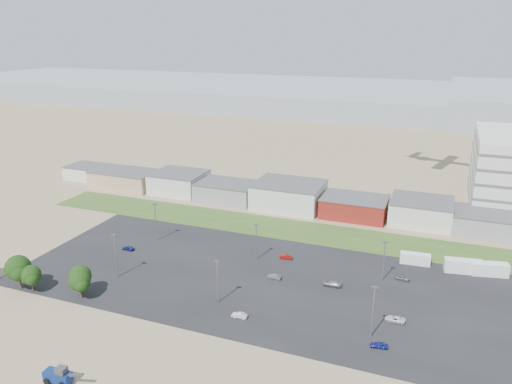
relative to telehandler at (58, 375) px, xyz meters
The scene contains 28 objects.
ground 30.59m from the telehandler, 59.64° to the left, with size 700.00×700.00×0.00m, color #826F53.
parking_lot 50.69m from the telehandler, 66.21° to the left, with size 120.00×50.00×0.01m, color black.
grass_strip 79.88m from the telehandler, 78.85° to the left, with size 160.00×16.00×0.02m, color #304F1D.
hills_backdrop 345.84m from the telehandler, 80.78° to the left, with size 700.00×200.00×9.00m, color gray, non-canonical shape.
building_row 97.40m from the telehandler, 90.92° to the left, with size 170.00×20.00×8.00m, color silver, non-canonical shape.
telehandler is the anchor object (origin of this frame).
box_trailer_a 85.80m from the telehandler, 52.53° to the left, with size 7.34×2.29×2.75m, color silver, non-canonical shape.
box_trailer_b 92.63m from the telehandler, 46.80° to the left, with size 8.65×2.70×3.25m, color silver, non-canonical shape.
box_trailer_c 97.31m from the telehandler, 44.53° to the left, with size 8.40×2.63×3.15m, color silver, non-canonical shape.
tree_left 38.10m from the telehandler, 144.04° to the left, with size 6.15×6.15×9.23m, color black, non-canonical shape.
tree_mid 35.25m from the telehandler, 140.68° to the left, with size 4.81×4.81×7.22m, color black, non-canonical shape.
tree_right 30.15m from the telehandler, 122.39° to the left, with size 5.24×5.24×7.86m, color black, non-canonical shape.
tree_near 28.27m from the telehandler, 122.12° to the left, with size 5.02×5.02×7.53m, color black, non-canonical shape.
lightpole_front_l 37.90m from the telehandler, 111.17° to the left, with size 1.28×0.53×10.85m, color slate, non-canonical shape.
lightpole_front_m 36.08m from the telehandler, 67.34° to the left, with size 1.17×0.49×9.97m, color slate, non-canonical shape.
lightpole_front_r 57.02m from the telehandler, 34.67° to the left, with size 1.27×0.53×10.78m, color slate, non-canonical shape.
lightpole_back_l 59.66m from the telehandler, 106.14° to the left, with size 1.28×0.54×10.92m, color slate, non-canonical shape.
lightpole_back_m 57.79m from the telehandler, 76.13° to the left, with size 1.13×0.47×9.61m, color slate, non-canonical shape.
lightpole_back_r 72.36m from the telehandler, 50.76° to the left, with size 1.17×0.49×9.93m, color slate, non-canonical shape.
parked_car_0 64.05m from the telehandler, 37.88° to the left, with size 1.87×4.06×1.13m, color silver.
parked_car_2 56.89m from the telehandler, 31.02° to the left, with size 1.31×3.26×1.11m, color navy.
parked_car_5 52.80m from the telehandler, 112.52° to the left, with size 1.37×3.41×1.16m, color navy.
parked_car_7 52.46m from the telehandler, 65.56° to the left, with size 1.16×3.33×1.10m, color #595B5E.
parked_car_8 76.69m from the telehandler, 49.13° to the left, with size 1.33×3.30×1.12m, color #595B5E.
parked_car_10 34.27m from the telehandler, 125.04° to the left, with size 1.62×3.97×1.15m, color #595B5E.
parked_car_11 62.60m from the telehandler, 70.42° to the left, with size 1.17×3.35×1.10m, color maroon.
parked_car_12 60.46m from the telehandler, 54.34° to the left, with size 1.76×4.32×1.25m, color #A5A5AA.
parked_car_13 35.75m from the telehandler, 54.93° to the left, with size 1.15×3.29×1.08m, color silver.
Camera 1 is at (40.63, -79.22, 56.47)m, focal length 35.00 mm.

